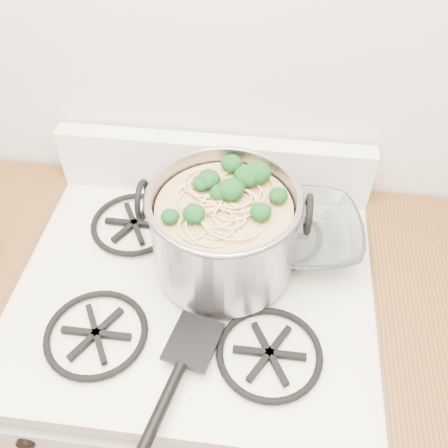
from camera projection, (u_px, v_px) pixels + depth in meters
The scene contains 5 objects.
gas_range at pixel (201, 384), 1.41m from camera, with size 0.76×0.66×0.92m.
counter_left at pixel (28, 358), 1.44m from camera, with size 0.25×0.65×0.92m.
stock_pot at pixel (224, 231), 1.02m from camera, with size 0.34×0.31×0.21m.
spatula at pixel (193, 339), 0.94m from camera, with size 0.29×0.31×0.02m, color black, non-canonical shape.
glass_bowl at pixel (303, 238), 1.12m from camera, with size 0.10×0.10×0.02m, color white.
Camera 1 is at (0.14, 0.64, 1.77)m, focal length 40.00 mm.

